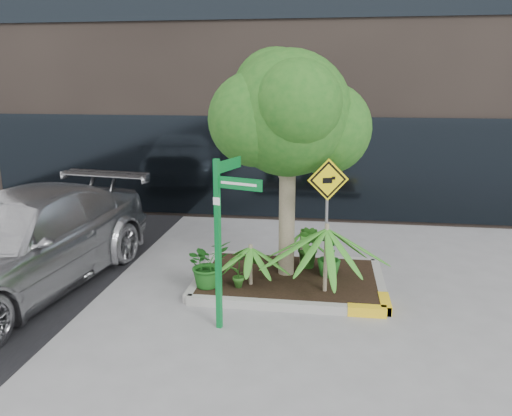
# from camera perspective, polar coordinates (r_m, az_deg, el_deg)

# --- Properties ---
(ground) EXTENTS (80.00, 80.00, 0.00)m
(ground) POSITION_cam_1_polar(r_m,az_deg,el_deg) (8.91, 2.38, -9.28)
(ground) COLOR gray
(ground) RESTS_ON ground
(planter) EXTENTS (3.35, 2.36, 0.15)m
(planter) POSITION_cam_1_polar(r_m,az_deg,el_deg) (9.10, 4.03, -8.07)
(planter) COLOR #9E9E99
(planter) RESTS_ON ground
(tree) EXTENTS (2.76, 2.45, 4.14)m
(tree) POSITION_cam_1_polar(r_m,az_deg,el_deg) (8.61, 3.73, 10.71)
(tree) COLOR gray
(tree) RESTS_ON ground
(palm_front) EXTENTS (1.31, 1.31, 1.46)m
(palm_front) POSITION_cam_1_polar(r_m,az_deg,el_deg) (8.19, 8.11, -2.32)
(palm_front) COLOR gray
(palm_front) RESTS_ON ground
(palm_left) EXTENTS (0.81, 0.81, 0.90)m
(palm_left) POSITION_cam_1_polar(r_m,az_deg,el_deg) (8.50, -0.63, -4.52)
(palm_left) COLOR gray
(palm_left) RESTS_ON ground
(palm_back) EXTENTS (0.82, 0.82, 0.91)m
(palm_back) POSITION_cam_1_polar(r_m,az_deg,el_deg) (9.31, 5.28, -2.82)
(palm_back) COLOR gray
(palm_back) RESTS_ON ground
(parked_car) EXTENTS (3.17, 6.13, 1.70)m
(parked_car) POSITION_cam_1_polar(r_m,az_deg,el_deg) (9.49, -25.47, -3.74)
(parked_car) COLOR #B2B3B7
(parked_car) RESTS_ON ground
(shrub_a) EXTENTS (1.04, 1.04, 0.82)m
(shrub_a) POSITION_cam_1_polar(r_m,az_deg,el_deg) (8.55, -5.56, -6.32)
(shrub_a) COLOR #1B5B1A
(shrub_a) RESTS_ON planter
(shrub_b) EXTENTS (0.59, 0.59, 0.75)m
(shrub_b) POSITION_cam_1_polar(r_m,az_deg,el_deg) (9.06, 8.35, -5.44)
(shrub_b) COLOR #20661E
(shrub_b) RESTS_ON planter
(shrub_c) EXTENTS (0.47, 0.47, 0.65)m
(shrub_c) POSITION_cam_1_polar(r_m,az_deg,el_deg) (8.51, -1.97, -6.98)
(shrub_c) COLOR #327423
(shrub_c) RESTS_ON planter
(shrub_d) EXTENTS (0.66, 0.66, 0.85)m
(shrub_d) POSITION_cam_1_polar(r_m,az_deg,el_deg) (9.36, 6.12, -4.39)
(shrub_d) COLOR #275F1B
(shrub_d) RESTS_ON planter
(street_sign_post) EXTENTS (0.72, 0.89, 2.53)m
(street_sign_post) POSITION_cam_1_polar(r_m,az_deg,el_deg) (7.10, -3.87, -2.08)
(street_sign_post) COLOR #0B7A30
(street_sign_post) RESTS_ON ground
(cattle_sign) EXTENTS (0.66, 0.23, 2.23)m
(cattle_sign) POSITION_cam_1_polar(r_m,az_deg,el_deg) (8.15, 8.15, 0.61)
(cattle_sign) COLOR slate
(cattle_sign) RESTS_ON ground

